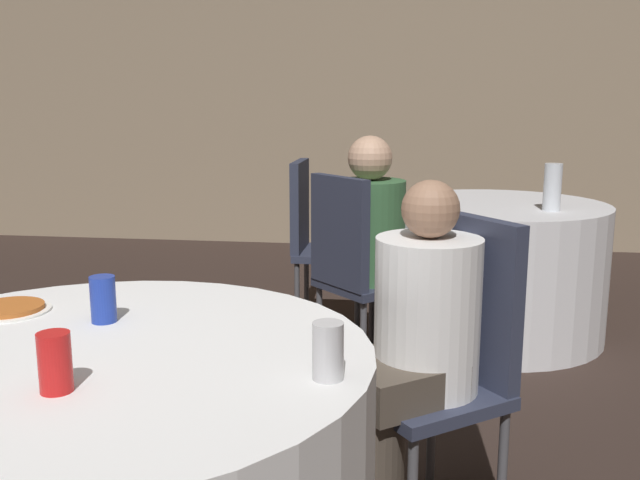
% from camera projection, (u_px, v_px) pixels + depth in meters
% --- Properties ---
extents(wall_back, '(16.00, 0.06, 2.80)m').
position_uv_depth(wall_back, '(340.00, 88.00, 6.26)').
color(wall_back, gray).
rests_on(wall_back, ground_plane).
extents(table_far, '(1.22, 1.22, 0.75)m').
position_uv_depth(table_far, '(494.00, 269.00, 4.00)').
color(table_far, silver).
rests_on(table_far, ground_plane).
extents(chair_near_northeast, '(0.56, 0.56, 0.97)m').
position_uv_depth(chair_near_northeast, '(452.00, 347.00, 2.19)').
color(chair_near_northeast, '#2D3347').
rests_on(chair_near_northeast, ground_plane).
extents(chair_far_southwest, '(0.57, 0.57, 0.97)m').
position_uv_depth(chair_far_southwest, '(353.00, 260.00, 3.37)').
color(chair_far_southwest, '#2D3347').
rests_on(chair_far_southwest, ground_plane).
extents(chair_far_west, '(0.41, 0.40, 0.97)m').
position_uv_depth(chair_far_west, '(314.00, 230.00, 4.10)').
color(chair_far_west, '#2D3347').
rests_on(chair_far_west, ground_plane).
extents(person_green_jacket, '(0.48, 0.48, 1.15)m').
position_uv_depth(person_green_jacket, '(379.00, 251.00, 3.46)').
color(person_green_jacket, black).
rests_on(person_green_jacket, ground_plane).
extents(person_white_shirt, '(0.46, 0.44, 1.09)m').
position_uv_depth(person_white_shirt, '(405.00, 364.00, 2.11)').
color(person_white_shirt, '#4C4238').
rests_on(person_white_shirt, ground_plane).
extents(pizza_plate_near, '(0.22, 0.22, 0.02)m').
position_uv_depth(pizza_plate_near, '(8.00, 309.00, 1.95)').
color(pizza_plate_near, white).
rests_on(pizza_plate_near, table_near).
extents(soda_can_silver, '(0.07, 0.07, 0.12)m').
position_uv_depth(soda_can_silver, '(328.00, 351.00, 1.48)').
color(soda_can_silver, silver).
rests_on(soda_can_silver, table_near).
extents(soda_can_red, '(0.07, 0.07, 0.12)m').
position_uv_depth(soda_can_red, '(55.00, 362.00, 1.41)').
color(soda_can_red, red).
rests_on(soda_can_red, table_near).
extents(soda_can_blue, '(0.07, 0.07, 0.12)m').
position_uv_depth(soda_can_blue, '(103.00, 299.00, 1.85)').
color(soda_can_blue, '#1E38A5').
rests_on(soda_can_blue, table_near).
extents(bottle_far, '(0.09, 0.09, 0.24)m').
position_uv_depth(bottle_far, '(552.00, 187.00, 3.65)').
color(bottle_far, silver).
rests_on(bottle_far, table_far).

